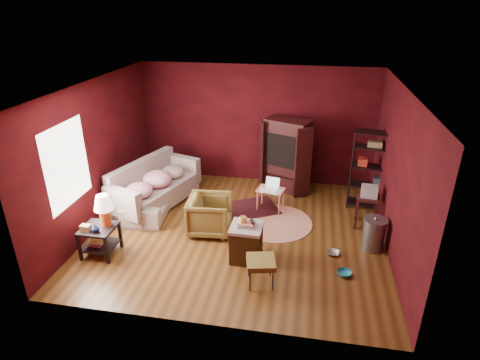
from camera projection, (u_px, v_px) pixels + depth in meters
The scene contains 18 objects.
room at pixel (236, 164), 7.23m from camera, with size 5.54×5.04×2.84m.
sofa at pixel (153, 190), 8.57m from camera, with size 2.03×0.59×0.79m, color gray.
armchair at pixel (210, 213), 7.63m from camera, with size 0.78×0.73×0.81m, color black.
pet_bowl_steel at pixel (334, 249), 7.05m from camera, with size 0.22×0.05×0.22m, color #B1B2B8.
pet_bowl_turquoise at pixel (345, 269), 6.52m from camera, with size 0.24×0.07×0.24m, color teal.
vase at pixel (95, 228), 6.75m from camera, with size 0.14×0.14×0.14m, color #0C123C.
mug at pixel (243, 219), 6.66m from camera, with size 0.13×0.10×0.13m, color #FCDE7B.
side_table at pixel (101, 219), 6.89m from camera, with size 0.57×0.57×1.12m.
sofa_cushions at pixel (153, 187), 8.60m from camera, with size 1.50×2.34×0.91m.
hamper at pixel (246, 242), 6.84m from camera, with size 0.55×0.55×0.75m.
footstool at pixel (261, 263), 6.23m from camera, with size 0.52×0.52×0.45m.
rug_round at pixel (274, 222), 8.10m from camera, with size 1.78×1.78×0.01m.
rug_oriental at pixel (246, 209), 8.60m from camera, with size 1.57×1.38×0.01m.
laptop_desk at pixel (271, 191), 8.46m from camera, with size 0.62×0.52×0.69m.
tv_armoire at pixel (286, 154), 9.18m from camera, with size 1.23×0.99×1.69m.
wire_shelving at pixel (372, 167), 8.32m from camera, with size 0.88×0.48×1.70m.
small_stand at pixel (369, 196), 7.74m from camera, with size 0.47×0.47×0.86m.
trash_can at pixel (374, 234), 7.14m from camera, with size 0.54×0.54×0.65m.
Camera 1 is at (1.22, -6.59, 4.14)m, focal length 30.00 mm.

